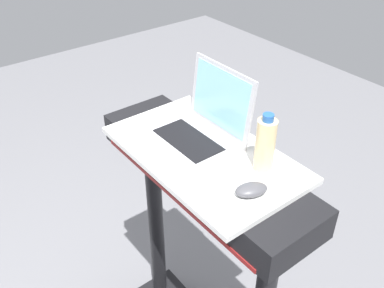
% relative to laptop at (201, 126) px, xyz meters
% --- Properties ---
extents(desk_board, '(0.69, 0.40, 0.02)m').
position_rel_laptop_xyz_m(desk_board, '(0.06, -0.04, -0.06)').
color(desk_board, white).
rests_on(desk_board, treadmill_base).
extents(laptop, '(0.30, 0.26, 0.25)m').
position_rel_laptop_xyz_m(laptop, '(0.00, 0.00, 0.00)').
color(laptop, '#B7B7BC').
rests_on(laptop, desk_board).
extents(computer_mouse, '(0.09, 0.11, 0.03)m').
position_rel_laptop_xyz_m(computer_mouse, '(0.32, -0.07, -0.03)').
color(computer_mouse, '#4C4C51').
rests_on(computer_mouse, desk_board).
extents(water_bottle, '(0.06, 0.06, 0.20)m').
position_rel_laptop_xyz_m(water_bottle, '(0.25, 0.05, 0.04)').
color(water_bottle, beige).
rests_on(water_bottle, desk_board).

